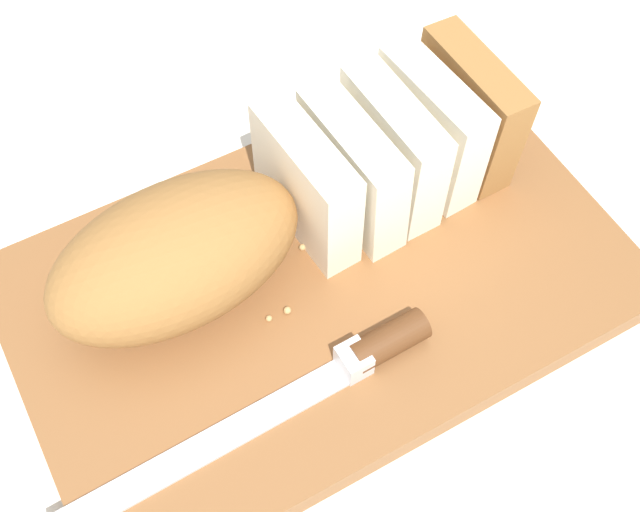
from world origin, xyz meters
The scene contains 8 objects.
ground_plane centered at (0.00, 0.00, 0.00)m, with size 3.00×3.00×0.00m, color silver.
cutting_board centered at (0.00, 0.00, 0.01)m, with size 0.46×0.29×0.02m, color brown.
bread_loaf centered at (-0.01, 0.04, 0.07)m, with size 0.38×0.13×0.10m.
bread_knife centered at (-0.03, -0.08, 0.03)m, with size 0.29×0.03×0.02m.
crumb_near_knife centered at (0.05, 0.03, 0.03)m, with size 0.01×0.01×0.01m, color tan.
crumb_near_loaf centered at (-0.04, -0.02, 0.03)m, with size 0.01×0.01×0.01m, color tan.
crumb_stray_left centered at (0.00, 0.03, 0.03)m, with size 0.01×0.01×0.01m, color tan.
crumb_stray_right centered at (-0.05, -0.01, 0.03)m, with size 0.00×0.00×0.00m, color tan.
Camera 1 is at (-0.15, -0.29, 0.57)m, focal length 46.73 mm.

